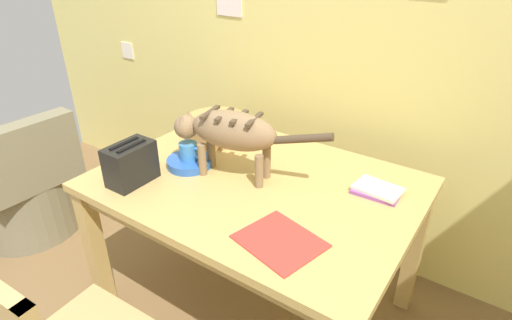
% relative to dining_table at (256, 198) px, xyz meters
% --- Properties ---
extents(wall_rear, '(4.56, 0.11, 2.50)m').
position_rel_dining_table_xyz_m(wall_rear, '(-0.10, 0.72, 0.60)').
color(wall_rear, '#E7D97A').
rests_on(wall_rear, ground_plane).
extents(dining_table, '(1.31, 0.96, 0.73)m').
position_rel_dining_table_xyz_m(dining_table, '(0.00, 0.00, 0.00)').
color(dining_table, tan).
rests_on(dining_table, ground_plane).
extents(cat, '(0.68, 0.22, 0.30)m').
position_rel_dining_table_xyz_m(cat, '(-0.12, -0.02, 0.29)').
color(cat, '#84694A').
rests_on(cat, dining_table).
extents(saucer_bowl, '(0.20, 0.20, 0.04)m').
position_rel_dining_table_xyz_m(saucer_bowl, '(-0.32, -0.06, 0.10)').
color(saucer_bowl, blue).
rests_on(saucer_bowl, dining_table).
extents(coffee_mug, '(0.12, 0.08, 0.08)m').
position_rel_dining_table_xyz_m(coffee_mug, '(-0.32, -0.06, 0.16)').
color(coffee_mug, '#3A81C8').
rests_on(coffee_mug, saucer_bowl).
extents(magazine, '(0.32, 0.29, 0.01)m').
position_rel_dining_table_xyz_m(magazine, '(0.29, -0.28, 0.09)').
color(magazine, red).
rests_on(magazine, dining_table).
extents(book_stack, '(0.19, 0.14, 0.03)m').
position_rel_dining_table_xyz_m(book_stack, '(0.46, 0.20, 0.10)').
color(book_stack, '#934E9F').
rests_on(book_stack, dining_table).
extents(wicker_basket, '(0.32, 0.32, 0.10)m').
position_rel_dining_table_xyz_m(wicker_basket, '(-0.42, 0.25, 0.14)').
color(wicker_basket, tan).
rests_on(wicker_basket, dining_table).
extents(toaster, '(0.12, 0.20, 0.18)m').
position_rel_dining_table_xyz_m(toaster, '(-0.42, -0.30, 0.17)').
color(toaster, black).
rests_on(toaster, dining_table).
extents(wicker_armchair, '(0.61, 0.62, 0.78)m').
position_rel_dining_table_xyz_m(wicker_armchair, '(-1.51, -0.28, -0.38)').
color(wicker_armchair, '#767057').
rests_on(wicker_armchair, ground_plane).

